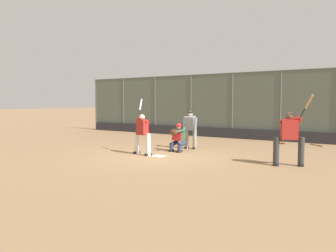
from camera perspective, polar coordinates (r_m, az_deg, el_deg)
ground_plane at (r=12.15m, az=-1.66°, el=-5.28°), size 160.00×160.00×0.00m
home_plate_marker at (r=12.15m, az=-1.66°, el=-5.25°), size 0.43×0.43×0.01m
backstop_fence at (r=18.48m, az=11.13°, el=3.80°), size 20.90×0.08×3.62m
padding_wall at (r=18.46m, az=10.94°, el=-1.22°), size 20.40×0.18×0.56m
bleachers_beyond at (r=21.33m, az=10.30°, el=0.06°), size 14.57×2.50×1.48m
batter_at_plate at (r=12.46m, az=-4.52°, el=-1.18°), size 0.89×0.80×2.12m
catcher_behind_plate at (r=13.20m, az=1.69°, el=-1.90°), size 0.61×0.74×1.15m
umpire_home at (r=13.98m, az=3.91°, el=-0.50°), size 0.65×0.44×1.60m
batter_on_deck at (r=10.88m, az=20.37°, el=-1.76°), size 1.16×0.63×2.23m
spare_bat_by_padding at (r=16.38m, az=24.72°, el=-3.09°), size 0.67×0.56×0.07m
fielding_glove_on_dirt at (r=16.55m, az=19.23°, el=-2.78°), size 0.31×0.24×0.11m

